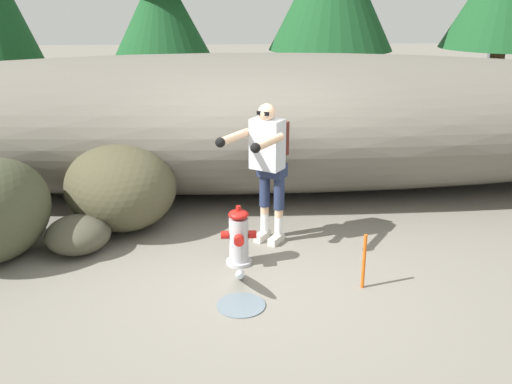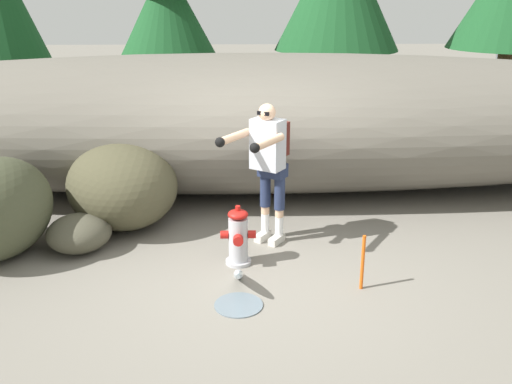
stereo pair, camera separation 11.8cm
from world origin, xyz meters
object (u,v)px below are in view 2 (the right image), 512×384
(fire_hydrant, at_px, (238,238))
(boulder_small, at_px, (79,233))
(boulder_mid, at_px, (122,185))
(utility_worker, at_px, (268,157))
(survey_stake, at_px, (363,262))

(fire_hydrant, distance_m, boulder_small, 1.93)
(boulder_mid, height_order, boulder_small, boulder_mid)
(utility_worker, relative_size, boulder_mid, 1.10)
(fire_hydrant, height_order, survey_stake, fire_hydrant)
(boulder_small, bearing_deg, fire_hydrant, -12.39)
(boulder_mid, bearing_deg, survey_stake, -32.69)
(utility_worker, bearing_deg, fire_hydrant, 0.24)
(fire_hydrant, relative_size, boulder_small, 0.90)
(boulder_small, height_order, survey_stake, survey_stake)
(utility_worker, distance_m, survey_stake, 1.68)
(fire_hydrant, bearing_deg, utility_worker, 56.77)
(utility_worker, xyz_separation_m, boulder_mid, (-1.85, 0.61, -0.54))
(fire_hydrant, distance_m, survey_stake, 1.42)
(boulder_mid, xyz_separation_m, boulder_small, (-0.39, -0.74, -0.34))
(fire_hydrant, relative_size, utility_worker, 0.40)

